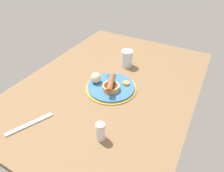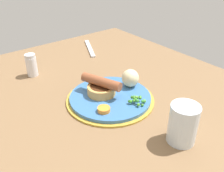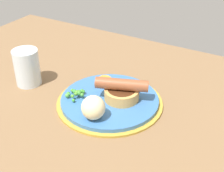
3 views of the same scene
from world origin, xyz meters
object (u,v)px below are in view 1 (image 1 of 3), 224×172
object	(u,v)px
potato_chunk_1	(96,78)
carrot_slice_0	(126,83)
pea_pile	(112,75)
fork	(30,124)
sausage_pudding	(111,86)
salt_shaker	(101,132)
drinking_glass	(126,58)
dinner_plate	(111,87)

from	to	relation	value
potato_chunk_1	carrot_slice_0	distance (cm)	14.68
potato_chunk_1	carrot_slice_0	xyz separation A→B (cm)	(5.46, -13.48, -2.02)
pea_pile	potato_chunk_1	world-z (taller)	potato_chunk_1
potato_chunk_1	fork	xyz separation A→B (cm)	(-34.23, 8.52, -3.66)
sausage_pudding	potato_chunk_1	bearing A→B (deg)	58.76
sausage_pudding	salt_shaker	world-z (taller)	salt_shaker
drinking_glass	pea_pile	bearing A→B (deg)	178.65
dinner_plate	drinking_glass	distance (cm)	22.68
pea_pile	potato_chunk_1	xyz separation A→B (cm)	(-7.69, 4.72, 1.59)
dinner_plate	carrot_slice_0	world-z (taller)	carrot_slice_0
carrot_slice_0	fork	size ratio (longest dim) A/B	0.18
dinner_plate	fork	size ratio (longest dim) A/B	1.34
salt_shaker	dinner_plate	bearing A→B (deg)	21.76
carrot_slice_0	salt_shaker	size ratio (longest dim) A/B	0.43
dinner_plate	sausage_pudding	xyz separation A→B (cm)	(-2.40, -1.20, 2.95)
pea_pile	potato_chunk_1	bearing A→B (deg)	148.46
fork	salt_shaker	bearing A→B (deg)	-49.62
sausage_pudding	carrot_slice_0	world-z (taller)	sausage_pudding
carrot_slice_0	drinking_glass	distance (cm)	19.56
carrot_slice_0	fork	world-z (taller)	carrot_slice_0
sausage_pudding	salt_shaker	xyz separation A→B (cm)	(-24.87, -9.69, 0.10)
dinner_plate	drinking_glass	xyz separation A→B (cm)	(22.16, 2.80, 3.97)
carrot_slice_0	salt_shaker	world-z (taller)	salt_shaker
dinner_plate	fork	xyz separation A→B (cm)	(-35.01, 16.40, -0.27)
fork	drinking_glass	size ratio (longest dim) A/B	1.99
potato_chunk_1	sausage_pudding	bearing A→B (deg)	-100.12
potato_chunk_1	carrot_slice_0	world-z (taller)	potato_chunk_1
pea_pile	fork	bearing A→B (deg)	162.47
carrot_slice_0	pea_pile	bearing A→B (deg)	75.68
dinner_plate	sausage_pudding	world-z (taller)	sausage_pudding
salt_shaker	fork	bearing A→B (deg)	105.83
sausage_pudding	fork	size ratio (longest dim) A/B	0.66
dinner_plate	fork	world-z (taller)	dinner_plate
dinner_plate	carrot_slice_0	bearing A→B (deg)	-50.10
dinner_plate	potato_chunk_1	world-z (taller)	potato_chunk_1
dinner_plate	salt_shaker	world-z (taller)	salt_shaker
fork	drinking_glass	bearing A→B (deg)	11.17
fork	pea_pile	bearing A→B (deg)	7.03
drinking_glass	salt_shaker	distance (cm)	51.30
potato_chunk_1	dinner_plate	bearing A→B (deg)	-84.34
carrot_slice_0	potato_chunk_1	bearing A→B (deg)	112.04
pea_pile	drinking_glass	distance (cm)	15.40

